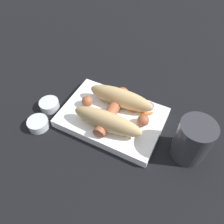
% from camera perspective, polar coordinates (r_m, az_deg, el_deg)
% --- Properties ---
extents(ground_plane, '(3.00, 3.00, 0.00)m').
position_cam_1_polar(ground_plane, '(0.57, -0.00, -2.16)').
color(ground_plane, black).
extents(food_tray, '(0.26, 0.17, 0.02)m').
position_cam_1_polar(food_tray, '(0.56, -0.00, -1.42)').
color(food_tray, white).
rests_on(food_tray, ground_plane).
extents(bread_roll, '(0.18, 0.13, 0.05)m').
position_cam_1_polar(bread_roll, '(0.53, 0.64, 0.76)').
color(bread_roll, tan).
rests_on(bread_roll, food_tray).
extents(sausage, '(0.18, 0.15, 0.03)m').
position_cam_1_polar(sausage, '(0.54, 0.62, 0.45)').
color(sausage, '#9E5638').
rests_on(sausage, food_tray).
extents(pickled_veggies, '(0.07, 0.06, 0.01)m').
position_cam_1_polar(pickled_veggies, '(0.58, 7.97, 1.59)').
color(pickled_veggies, orange).
rests_on(pickled_veggies, food_tray).
extents(condiment_cup_near, '(0.05, 0.05, 0.02)m').
position_cam_1_polar(condiment_cup_near, '(0.62, -16.00, 1.74)').
color(condiment_cup_near, silver).
rests_on(condiment_cup_near, ground_plane).
extents(condiment_cup_far, '(0.05, 0.05, 0.02)m').
position_cam_1_polar(condiment_cup_far, '(0.58, -18.68, -2.99)').
color(condiment_cup_far, silver).
rests_on(condiment_cup_far, ground_plane).
extents(drink_glass, '(0.08, 0.08, 0.11)m').
position_cam_1_polar(drink_glass, '(0.51, 20.25, -7.01)').
color(drink_glass, '#333338').
rests_on(drink_glass, ground_plane).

